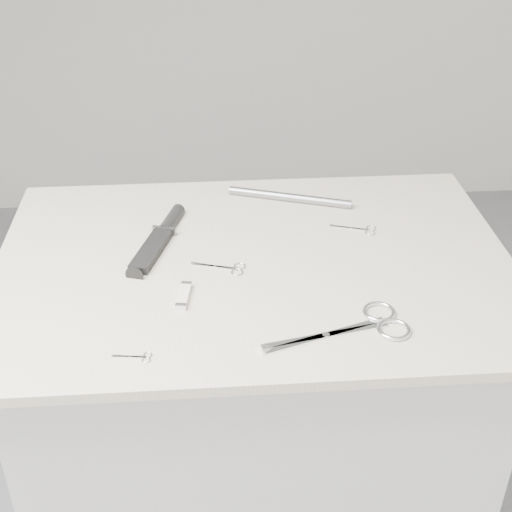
{
  "coord_description": "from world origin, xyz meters",
  "views": [
    {
      "loc": [
        -0.08,
        -1.16,
        1.66
      ],
      "look_at": [
        0.0,
        0.02,
        0.92
      ],
      "focal_mm": 50.0,
      "sensor_mm": 36.0,
      "label": 1
    }
  ],
  "objects": [
    {
      "name": "plinth",
      "position": [
        0.0,
        0.0,
        0.45
      ],
      "size": [
        0.9,
        0.6,
        0.9
      ],
      "primitive_type": "cube",
      "color": "silver",
      "rests_on": "ground"
    },
    {
      "name": "display_board",
      "position": [
        0.0,
        0.0,
        0.91
      ],
      "size": [
        1.0,
        0.7,
        0.02
      ],
      "primitive_type": "cube",
      "color": "beige",
      "rests_on": "plinth"
    },
    {
      "name": "large_shears",
      "position": [
        0.17,
        -0.22,
        0.92
      ],
      "size": [
        0.25,
        0.13,
        0.01
      ],
      "rotation": [
        0.0,
        0.0,
        0.27
      ],
      "color": "silver",
      "rests_on": "display_board"
    },
    {
      "name": "embroidery_scissors_a",
      "position": [
        -0.05,
        -0.02,
        0.92
      ],
      "size": [
        0.1,
        0.06,
        0.0
      ],
      "rotation": [
        0.0,
        0.0,
        -0.3
      ],
      "color": "silver",
      "rests_on": "display_board"
    },
    {
      "name": "embroidery_scissors_b",
      "position": [
        0.23,
        0.1,
        0.92
      ],
      "size": [
        0.09,
        0.05,
        0.0
      ],
      "rotation": [
        0.0,
        0.0,
        -0.31
      ],
      "color": "silver",
      "rests_on": "display_board"
    },
    {
      "name": "tiny_scissors",
      "position": [
        -0.21,
        -0.27,
        0.92
      ],
      "size": [
        0.06,
        0.03,
        0.0
      ],
      "rotation": [
        0.0,
        0.0,
        -0.13
      ],
      "color": "silver",
      "rests_on": "display_board"
    },
    {
      "name": "sheathed_knife",
      "position": [
        -0.18,
        0.09,
        0.93
      ],
      "size": [
        0.11,
        0.25,
        0.03
      ],
      "rotation": [
        0.0,
        0.0,
        1.27
      ],
      "color": "black",
      "rests_on": "display_board"
    },
    {
      "name": "pocket_knife_b",
      "position": [
        -0.13,
        -0.11,
        0.92
      ],
      "size": [
        0.03,
        0.08,
        0.01
      ],
      "rotation": [
        0.0,
        0.0,
        1.43
      ],
      "color": "#EDE7CF",
      "rests_on": "display_board"
    },
    {
      "name": "metal_rail",
      "position": [
        0.1,
        0.24,
        0.93
      ],
      "size": [
        0.27,
        0.11,
        0.02
      ],
      "primitive_type": "cylinder",
      "rotation": [
        0.0,
        1.57,
        -0.33
      ],
      "color": "gray",
      "rests_on": "display_board"
    }
  ]
}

